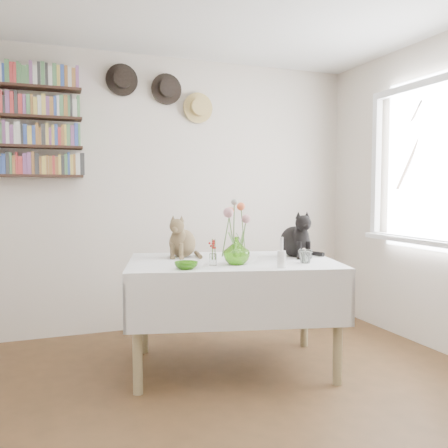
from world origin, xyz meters
name	(u,v)px	position (x,y,z in m)	size (l,w,h in m)	color
room	(248,196)	(0.00, 0.00, 1.25)	(4.08, 4.58, 2.58)	brown
window	(439,175)	(1.97, 0.80, 1.40)	(0.12, 1.52, 1.32)	white
dining_table	(232,287)	(0.34, 1.05, 0.59)	(1.64, 1.26, 0.78)	white
tabby_cat	(182,235)	(0.05, 1.35, 0.94)	(0.22, 0.27, 0.32)	brown
black_cat	(295,233)	(0.85, 1.07, 0.96)	(0.23, 0.30, 0.35)	black
flower_vase	(237,251)	(0.29, 0.86, 0.87)	(0.18, 0.18, 0.19)	#85D441
green_bowl	(186,265)	(-0.08, 0.80, 0.80)	(0.15, 0.15, 0.05)	#85D441
drinking_glass	(305,256)	(0.76, 0.75, 0.83)	(0.10, 0.10, 0.09)	white
candlestick	(281,258)	(0.51, 0.63, 0.85)	(0.06, 0.06, 0.20)	white
berry_jar	(213,252)	(0.13, 0.88, 0.87)	(0.05, 0.05, 0.20)	white
porcelain_figurine	(304,255)	(0.81, 0.86, 0.82)	(0.05, 0.05, 0.09)	white
flower_bouquet	(236,214)	(0.29, 0.88, 1.12)	(0.17, 0.12, 0.39)	#4C7233
bookshelf_unit	(18,121)	(-1.10, 2.16, 1.84)	(1.00, 0.16, 0.91)	#321E15
wall_hats	(163,92)	(0.12, 2.19, 2.17)	(0.98, 0.09, 0.48)	black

